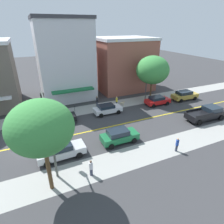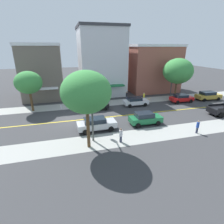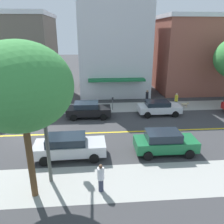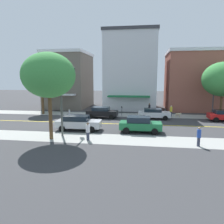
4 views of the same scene
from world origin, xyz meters
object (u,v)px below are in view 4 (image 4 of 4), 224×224
(street_tree_left_near, at_px, (49,75))
(white_sedan_left_curb, at_px, (154,113))
(street_lamp, at_px, (214,88))
(pedestrian_yellow_shirt, at_px, (171,111))
(fire_hydrant, at_px, (69,112))
(green_sedan_right_curb, at_px, (140,124))
(pedestrian_black_shirt, at_px, (149,109))
(traffic_light_mast, at_px, (65,87))
(silver_sedan_right_curb, at_px, (78,122))
(black_sedan_left_curb, at_px, (102,112))
(small_dog, at_px, (178,114))
(street_tree_left_far, at_px, (223,79))
(pedestrian_white_shirt, at_px, (88,131))
(pedestrian_blue_shirt, at_px, (199,136))
(parking_meter, at_px, (122,110))
(street_tree_right_corner, at_px, (42,85))

(street_tree_left_near, height_order, white_sedan_left_curb, street_tree_left_near)
(street_lamp, bearing_deg, pedestrian_yellow_shirt, -89.65)
(fire_hydrant, xyz_separation_m, green_sedan_right_curb, (9.07, 10.79, 0.40))
(green_sedan_right_curb, bearing_deg, pedestrian_black_shirt, 83.81)
(fire_hydrant, relative_size, traffic_light_mast, 0.13)
(silver_sedan_right_curb, height_order, black_sedan_left_curb, silver_sedan_right_curb)
(street_tree_left_near, xyz_separation_m, street_lamp, (-13.41, 17.90, -1.63))
(small_dog, bearing_deg, green_sedan_right_curb, -116.88)
(silver_sedan_right_curb, xyz_separation_m, black_sedan_left_curb, (-7.43, 1.12, -0.02))
(white_sedan_left_curb, xyz_separation_m, silver_sedan_right_curb, (7.64, -8.29, 0.06))
(street_tree_left_far, xyz_separation_m, pedestrian_white_shirt, (13.44, -15.57, -4.51))
(white_sedan_left_curb, relative_size, green_sedan_right_curb, 1.00)
(pedestrian_white_shirt, distance_m, pedestrian_blue_shirt, 9.38)
(parking_meter, distance_m, pedestrian_blue_shirt, 15.50)
(street_tree_right_corner, height_order, parking_meter, street_tree_right_corner)
(pedestrian_black_shirt, bearing_deg, silver_sedan_right_curb, 41.54)
(pedestrian_white_shirt, bearing_deg, street_tree_left_far, -178.97)
(street_tree_right_corner, bearing_deg, pedestrian_blue_shirt, 56.01)
(white_sedan_left_curb, bearing_deg, fire_hydrant, 173.15)
(street_tree_left_near, height_order, pedestrian_yellow_shirt, street_tree_left_near)
(parking_meter, bearing_deg, silver_sedan_right_curb, -21.36)
(pedestrian_white_shirt, distance_m, pedestrian_yellow_shirt, 15.99)
(parking_meter, xyz_separation_m, white_sedan_left_curb, (1.85, 4.58, -0.17))
(street_tree_right_corner, xyz_separation_m, pedestrian_yellow_shirt, (-0.21, 19.46, -3.68))
(parking_meter, relative_size, small_dog, 1.63)
(street_tree_left_far, bearing_deg, pedestrian_blue_shirt, -24.18)
(white_sedan_left_curb, bearing_deg, street_tree_right_corner, 173.63)
(street_lamp, bearing_deg, fire_hydrant, -88.29)
(pedestrian_yellow_shirt, height_order, small_dog, pedestrian_yellow_shirt)
(street_tree_left_far, height_order, black_sedan_left_curb, street_tree_left_far)
(silver_sedan_right_curb, xyz_separation_m, small_dog, (-9.51, 11.81, -0.39))
(street_lamp, height_order, black_sedan_left_curb, street_lamp)
(fire_hydrant, bearing_deg, street_tree_left_near, 12.34)
(white_sedan_left_curb, xyz_separation_m, pedestrian_blue_shirt, (11.63, 3.08, 0.09))
(black_sedan_left_curb, bearing_deg, green_sedan_right_curb, -52.53)
(street_tree_right_corner, bearing_deg, pedestrian_white_shirt, 39.03)
(green_sedan_right_curb, relative_size, black_sedan_left_curb, 0.98)
(parking_meter, height_order, green_sedan_right_curb, green_sedan_right_curb)
(street_tree_left_near, xyz_separation_m, pedestrian_yellow_shirt, (-13.37, 12.27, -4.88))
(white_sedan_left_curb, height_order, silver_sedan_right_curb, silver_sedan_right_curb)
(white_sedan_left_curb, height_order, pedestrian_white_shirt, pedestrian_white_shirt)
(pedestrian_white_shirt, xyz_separation_m, pedestrian_black_shirt, (-14.38, 5.77, 0.12))
(street_tree_right_corner, bearing_deg, white_sedan_left_curb, 83.75)
(silver_sedan_right_curb, relative_size, pedestrian_yellow_shirt, 2.90)
(street_tree_left_near, relative_size, street_lamp, 1.16)
(traffic_light_mast, height_order, pedestrian_black_shirt, traffic_light_mast)
(parking_meter, relative_size, traffic_light_mast, 0.20)
(pedestrian_black_shirt, bearing_deg, pedestrian_yellow_shirt, 148.42)
(traffic_light_mast, relative_size, pedestrian_yellow_shirt, 4.22)
(street_tree_left_near, height_order, fire_hydrant, street_tree_left_near)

